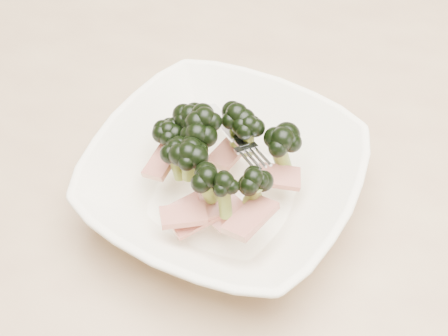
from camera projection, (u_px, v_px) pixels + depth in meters
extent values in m
cube|color=tan|center=(306.00, 177.00, 0.70)|extent=(1.20, 0.80, 0.04)
cylinder|color=tan|center=(61.00, 104.00, 1.30)|extent=(0.06, 0.06, 0.71)
imported|color=white|center=(224.00, 179.00, 0.63)|extent=(0.31, 0.31, 0.06)
cylinder|color=olive|center=(193.00, 162.00, 0.60)|extent=(0.02, 0.02, 0.03)
ellipsoid|color=black|center=(192.00, 148.00, 0.59)|extent=(0.03, 0.03, 0.03)
cylinder|color=olive|center=(224.00, 199.00, 0.57)|extent=(0.02, 0.02, 0.04)
ellipsoid|color=black|center=(224.00, 182.00, 0.55)|extent=(0.03, 0.03, 0.02)
cylinder|color=olive|center=(248.00, 140.00, 0.63)|extent=(0.01, 0.02, 0.04)
ellipsoid|color=black|center=(249.00, 125.00, 0.61)|extent=(0.03, 0.03, 0.03)
cylinder|color=olive|center=(252.00, 194.00, 0.59)|extent=(0.02, 0.02, 0.04)
ellipsoid|color=black|center=(253.00, 178.00, 0.57)|extent=(0.03, 0.03, 0.03)
cylinder|color=olive|center=(281.00, 156.00, 0.62)|extent=(0.03, 0.02, 0.04)
ellipsoid|color=black|center=(283.00, 139.00, 0.60)|extent=(0.04, 0.04, 0.03)
cylinder|color=olive|center=(170.00, 147.00, 0.64)|extent=(0.02, 0.02, 0.04)
ellipsoid|color=black|center=(168.00, 130.00, 0.62)|extent=(0.03, 0.03, 0.03)
cylinder|color=olive|center=(254.00, 193.00, 0.59)|extent=(0.02, 0.01, 0.04)
ellipsoid|color=black|center=(255.00, 179.00, 0.57)|extent=(0.03, 0.03, 0.03)
cylinder|color=olive|center=(191.00, 133.00, 0.64)|extent=(0.02, 0.02, 0.04)
ellipsoid|color=black|center=(190.00, 115.00, 0.62)|extent=(0.04, 0.04, 0.03)
cylinder|color=olive|center=(176.00, 163.00, 0.61)|extent=(0.02, 0.02, 0.04)
ellipsoid|color=black|center=(175.00, 148.00, 0.59)|extent=(0.03, 0.03, 0.02)
cylinder|color=olive|center=(189.00, 166.00, 0.60)|extent=(0.02, 0.02, 0.03)
ellipsoid|color=black|center=(188.00, 153.00, 0.58)|extent=(0.04, 0.04, 0.03)
cylinder|color=olive|center=(244.00, 134.00, 0.64)|extent=(0.02, 0.02, 0.03)
ellipsoid|color=black|center=(245.00, 121.00, 0.63)|extent=(0.03, 0.03, 0.03)
cylinder|color=olive|center=(198.00, 149.00, 0.61)|extent=(0.02, 0.02, 0.04)
ellipsoid|color=black|center=(197.00, 134.00, 0.60)|extent=(0.04, 0.04, 0.03)
cylinder|color=olive|center=(205.00, 134.00, 0.62)|extent=(0.02, 0.02, 0.04)
ellipsoid|color=black|center=(204.00, 118.00, 0.60)|extent=(0.04, 0.04, 0.03)
cylinder|color=olive|center=(236.00, 130.00, 0.63)|extent=(0.02, 0.02, 0.04)
ellipsoid|color=black|center=(237.00, 114.00, 0.61)|extent=(0.04, 0.04, 0.03)
cylinder|color=olive|center=(208.00, 192.00, 0.58)|extent=(0.02, 0.02, 0.04)
ellipsoid|color=black|center=(208.00, 177.00, 0.56)|extent=(0.03, 0.03, 0.03)
cylinder|color=olive|center=(176.00, 141.00, 0.64)|extent=(0.02, 0.02, 0.04)
ellipsoid|color=black|center=(175.00, 126.00, 0.63)|extent=(0.03, 0.03, 0.03)
cube|color=maroon|center=(279.00, 177.00, 0.62)|extent=(0.05, 0.03, 0.01)
cube|color=maroon|center=(183.00, 215.00, 0.58)|extent=(0.05, 0.04, 0.01)
cube|color=maroon|center=(229.00, 152.00, 0.65)|extent=(0.04, 0.05, 0.01)
cube|color=maroon|center=(212.00, 201.00, 0.60)|extent=(0.04, 0.04, 0.01)
cube|color=maroon|center=(225.00, 212.00, 0.60)|extent=(0.04, 0.04, 0.02)
cube|color=maroon|center=(192.00, 214.00, 0.59)|extent=(0.06, 0.06, 0.01)
cube|color=maroon|center=(251.00, 217.00, 0.57)|extent=(0.05, 0.06, 0.02)
cube|color=maroon|center=(165.00, 157.00, 0.62)|extent=(0.03, 0.06, 0.01)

